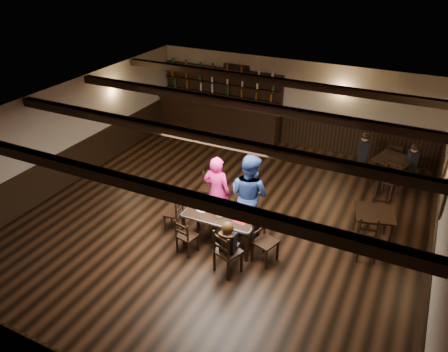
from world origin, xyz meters
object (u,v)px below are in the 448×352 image
at_px(bar_counter, 220,113).
at_px(chair_near_left, 185,235).
at_px(dining_table, 221,218).
at_px(cake, 203,207).
at_px(woman_pink, 217,192).
at_px(man_blue, 249,195).
at_px(chair_near_right, 225,250).

bearing_deg(bar_counter, chair_near_left, -69.78).
relative_size(dining_table, bar_counter, 0.36).
distance_m(cake, bar_counter, 5.87).
relative_size(woman_pink, cake, 5.45).
relative_size(cake, bar_counter, 0.07).
xyz_separation_m(chair_near_left, woman_pink, (0.13, 1.22, 0.40)).
relative_size(man_blue, cake, 6.02).
height_order(woman_pink, bar_counter, bar_counter).
bearing_deg(chair_near_left, woman_pink, 83.97).
xyz_separation_m(dining_table, man_blue, (0.36, 0.66, 0.30)).
height_order(chair_near_right, woman_pink, woman_pink).
distance_m(chair_near_left, chair_near_right, 1.05).
xyz_separation_m(dining_table, chair_near_left, (-0.53, -0.64, -0.19)).
bearing_deg(woman_pink, cake, 81.55).
xyz_separation_m(chair_near_left, chair_near_right, (1.03, -0.20, 0.10)).
bearing_deg(chair_near_right, dining_table, 120.96).
height_order(woman_pink, cake, woman_pink).
relative_size(chair_near_left, bar_counter, 0.19).
xyz_separation_m(chair_near_left, bar_counter, (-2.23, 6.07, 0.25)).
bearing_deg(bar_counter, cake, -66.82).
distance_m(dining_table, chair_near_left, 0.85).
relative_size(chair_near_right, cake, 3.07).
bearing_deg(chair_near_left, chair_near_right, -11.08).
bearing_deg(chair_near_left, man_blue, 55.59).
bearing_deg(bar_counter, chair_near_right, -62.51).
bearing_deg(man_blue, dining_table, 76.04).
bearing_deg(cake, man_blue, 37.87).
bearing_deg(dining_table, chair_near_left, -129.61).
relative_size(chair_near_left, woman_pink, 0.47).
height_order(dining_table, chair_near_left, chair_near_left).
relative_size(man_blue, bar_counter, 0.44).
xyz_separation_m(chair_near_left, cake, (0.08, 0.67, 0.32)).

